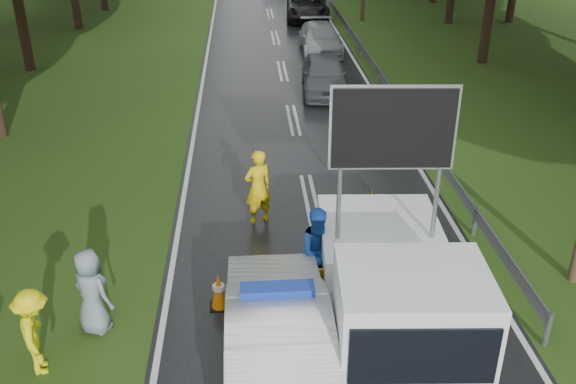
{
  "coord_description": "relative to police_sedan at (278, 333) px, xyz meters",
  "views": [
    {
      "loc": [
        -1.64,
        -8.87,
        7.84
      ],
      "look_at": [
        -0.74,
        3.98,
        1.3
      ],
      "focal_mm": 40.0,
      "sensor_mm": 36.0,
      "label": 1
    }
  ],
  "objects": [
    {
      "name": "ground",
      "position": [
        1.22,
        0.32,
        -0.81
      ],
      "size": [
        160.0,
        160.0,
        0.0
      ],
      "primitive_type": "plane",
      "color": "#224012",
      "rests_on": "ground"
    },
    {
      "name": "road",
      "position": [
        1.22,
        30.32,
        -0.8
      ],
      "size": [
        7.0,
        140.0,
        0.02
      ],
      "primitive_type": "cube",
      "color": "black",
      "rests_on": "ground"
    },
    {
      "name": "guardrail",
      "position": [
        4.92,
        29.98,
        -0.27
      ],
      "size": [
        0.12,
        60.06,
        0.7
      ],
      "color": "gray",
      "rests_on": "ground"
    },
    {
      "name": "police_sedan",
      "position": [
        0.0,
        0.0,
        0.0
      ],
      "size": [
        1.73,
        4.92,
        1.78
      ],
      "rotation": [
        0.0,
        0.0,
        3.14
      ],
      "color": "silver",
      "rests_on": "ground"
    },
    {
      "name": "work_truck",
      "position": [
        2.11,
        0.58,
        0.39
      ],
      "size": [
        2.78,
        5.69,
        4.42
      ],
      "rotation": [
        0.0,
        0.0,
        -0.06
      ],
      "color": "gray",
      "rests_on": "ground"
    },
    {
      "name": "barrier",
      "position": [
        1.89,
        1.32,
        -0.02
      ],
      "size": [
        2.51,
        0.57,
        1.06
      ],
      "rotation": [
        0.0,
        0.0,
        -0.21
      ],
      "color": "#FFEE0D",
      "rests_on": "ground"
    },
    {
      "name": "officer",
      "position": [
        -0.18,
        5.27,
        0.14
      ],
      "size": [
        0.83,
        0.71,
        1.91
      ],
      "primitive_type": "imported",
      "rotation": [
        0.0,
        0.0,
        3.58
      ],
      "color": "yellow",
      "rests_on": "ground"
    },
    {
      "name": "civilian",
      "position": [
        0.97,
        2.32,
        0.13
      ],
      "size": [
        1.08,
        0.95,
        1.89
      ],
      "primitive_type": "imported",
      "rotation": [
        0.0,
        0.0,
        0.29
      ],
      "color": "#1B50B3",
      "rests_on": "ground"
    },
    {
      "name": "bystander_left",
      "position": [
        -4.1,
        0.32,
        0.0
      ],
      "size": [
        0.9,
        1.19,
        1.64
      ],
      "primitive_type": "imported",
      "rotation": [
        0.0,
        0.0,
        1.88
      ],
      "color": "#F7F00D",
      "rests_on": "ground"
    },
    {
      "name": "bystander_right",
      "position": [
        -3.36,
        1.36,
        0.05
      ],
      "size": [
        1.01,
        0.94,
        1.73
      ],
      "primitive_type": "imported",
      "rotation": [
        0.0,
        0.0,
        2.51
      ],
      "color": "gray",
      "rests_on": "ground"
    },
    {
      "name": "queue_car_first",
      "position": [
        2.64,
        15.35,
        -0.1
      ],
      "size": [
        1.98,
        4.29,
        1.42
      ],
      "primitive_type": "imported",
      "rotation": [
        0.0,
        0.0,
        -0.07
      ],
      "color": "#404348",
      "rests_on": "ground"
    },
    {
      "name": "queue_car_second",
      "position": [
        3.19,
        21.39,
        -0.17
      ],
      "size": [
        1.84,
        4.46,
        1.29
      ],
      "primitive_type": "imported",
      "rotation": [
        0.0,
        0.0,
        -0.01
      ],
      "color": "#9C9DA3",
      "rests_on": "ground"
    },
    {
      "name": "queue_car_third",
      "position": [
        3.3,
        28.82,
        -0.1
      ],
      "size": [
        2.69,
        5.25,
        1.42
      ],
      "primitive_type": "imported",
      "rotation": [
        0.0,
        0.0,
        -0.07
      ],
      "color": "black",
      "rests_on": "ground"
    },
    {
      "name": "cone_center",
      "position": [
        0.8,
        1.47,
        -0.42
      ],
      "size": [
        0.39,
        0.39,
        0.82
      ],
      "color": "black",
      "rests_on": "ground"
    },
    {
      "name": "cone_far",
      "position": [
        2.62,
        5.32,
        -0.43
      ],
      "size": [
        0.38,
        0.38,
        0.8
      ],
      "color": "black",
      "rests_on": "ground"
    },
    {
      "name": "cone_left_mid",
      "position": [
        -1.06,
        1.86,
        -0.42
      ],
      "size": [
        0.39,
        0.39,
        0.82
      ],
      "color": "black",
      "rests_on": "ground"
    },
    {
      "name": "cone_right",
      "position": [
        3.82,
        2.54,
        -0.44
      ],
      "size": [
        0.36,
        0.36,
        0.76
      ],
      "color": "black",
      "rests_on": "ground"
    }
  ]
}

